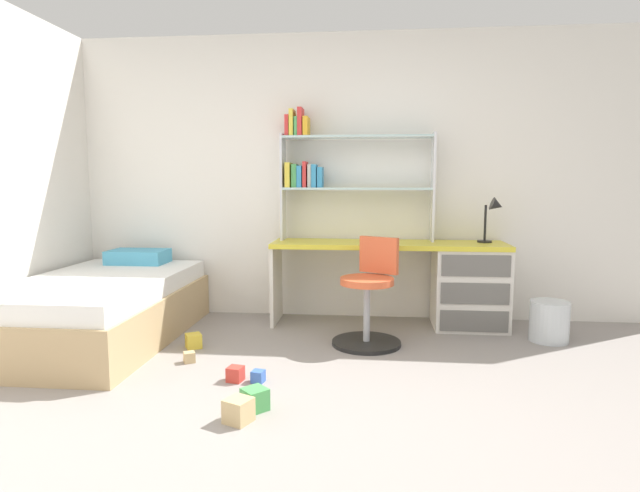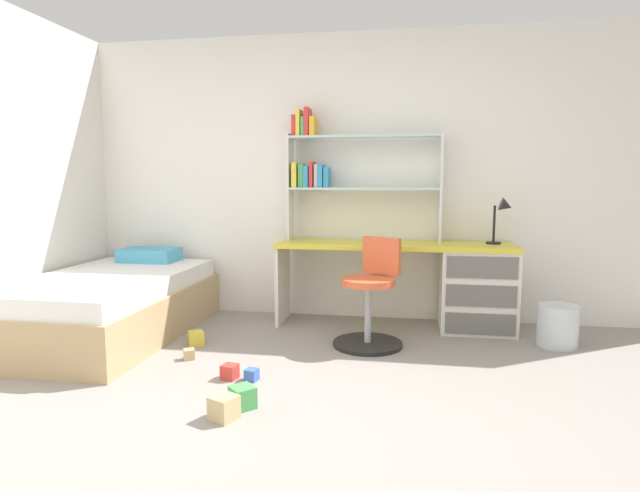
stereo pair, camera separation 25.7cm
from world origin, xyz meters
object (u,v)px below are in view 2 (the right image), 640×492
object	(u,v)px
bed_platform	(110,305)
toy_block_yellow_4	(196,338)
toy_block_green_1	(243,397)
toy_block_blue_3	(252,375)
desk_lamp	(503,213)
toy_block_red_2	(230,372)
toy_block_natural_0	(189,354)
swivel_chair	(370,303)
desk	(456,282)
waste_bin	(558,326)
toy_block_natural_5	(224,408)
bookshelf_hutch	(339,165)

from	to	relation	value
bed_platform	toy_block_yellow_4	size ratio (longest dim) A/B	17.61
toy_block_green_1	toy_block_blue_3	size ratio (longest dim) A/B	1.64
desk_lamp	toy_block_blue_3	xyz separation A→B (m)	(-1.69, -1.43, -0.93)
toy_block_red_2	toy_block_yellow_4	bearing A→B (deg)	128.29
toy_block_natural_0	toy_block_yellow_4	xyz separation A→B (m)	(-0.08, 0.31, 0.02)
bed_platform	swivel_chair	bearing A→B (deg)	3.22
desk	bed_platform	distance (m)	2.81
bed_platform	toy_block_yellow_4	world-z (taller)	bed_platform
waste_bin	toy_block_blue_3	size ratio (longest dim) A/B	4.29
bed_platform	toy_block_natural_5	size ratio (longest dim) A/B	15.18
desk_lamp	toy_block_red_2	distance (m)	2.50
desk_lamp	waste_bin	world-z (taller)	desk_lamp
toy_block_natural_0	toy_block_natural_5	xyz separation A→B (m)	(0.56, -0.84, 0.03)
toy_block_natural_0	toy_block_natural_5	bearing A→B (deg)	-56.29
bed_platform	toy_block_blue_3	size ratio (longest dim) A/B	25.75
toy_block_yellow_4	desk	bearing A→B (deg)	21.98
bookshelf_hutch	toy_block_natural_0	size ratio (longest dim) A/B	18.32
desk_lamp	toy_block_blue_3	distance (m)	2.41
desk	toy_block_yellow_4	distance (m)	2.14
waste_bin	toy_block_natural_5	bearing A→B (deg)	-141.99
bookshelf_hutch	desk_lamp	world-z (taller)	bookshelf_hutch
bed_platform	toy_block_yellow_4	bearing A→B (deg)	-8.61
toy_block_natural_5	waste_bin	bearing A→B (deg)	38.01
desk_lamp	bed_platform	xyz separation A→B (m)	(-3.08, -0.71, -0.72)
bookshelf_hutch	toy_block_natural_0	world-z (taller)	bookshelf_hutch
toy_block_natural_0	toy_block_green_1	distance (m)	0.92
bookshelf_hutch	toy_block_blue_3	size ratio (longest dim) A/B	18.05
desk	waste_bin	world-z (taller)	desk
bed_platform	toy_block_natural_5	bearing A→B (deg)	-41.89
toy_block_red_2	toy_block_yellow_4	distance (m)	0.77
toy_block_red_2	swivel_chair	bearing A→B (deg)	45.99
toy_block_red_2	toy_block_natural_5	xyz separation A→B (m)	(0.16, -0.54, 0.02)
waste_bin	toy_block_red_2	size ratio (longest dim) A/B	3.46
waste_bin	toy_block_blue_3	distance (m)	2.31
bookshelf_hutch	toy_block_yellow_4	world-z (taller)	bookshelf_hutch
toy_block_blue_3	bookshelf_hutch	bearing A→B (deg)	77.77
toy_block_green_1	toy_block_natural_5	bearing A→B (deg)	-109.14
desk_lamp	swivel_chair	xyz separation A→B (m)	(-1.02, -0.59, -0.65)
bookshelf_hutch	toy_block_natural_0	distance (m)	2.01
toy_block_natural_0	toy_block_red_2	bearing A→B (deg)	-36.73
desk	toy_block_yellow_4	bearing A→B (deg)	-158.02
desk	waste_bin	size ratio (longest dim) A/B	6.28
desk_lamp	bed_platform	size ratio (longest dim) A/B	0.20
bookshelf_hutch	desk_lamp	bearing A→B (deg)	-4.12
toy_block_green_1	toy_block_blue_3	distance (m)	0.40
bookshelf_hutch	swivel_chair	size ratio (longest dim) A/B	1.64
desk	bookshelf_hutch	bearing A→B (deg)	172.40
swivel_chair	toy_block_natural_5	world-z (taller)	swivel_chair
desk	desk_lamp	size ratio (longest dim) A/B	5.13
bookshelf_hutch	toy_block_natural_5	xyz separation A→B (m)	(-0.31, -2.07, -1.30)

